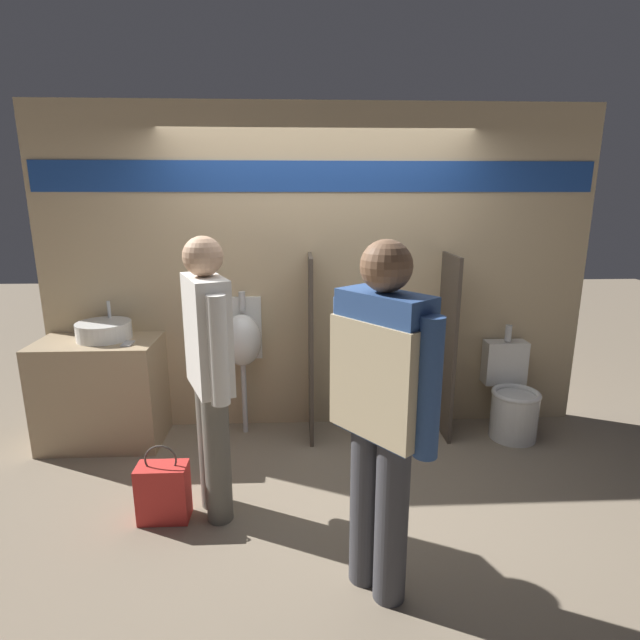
% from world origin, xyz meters
% --- Properties ---
extents(ground_plane, '(16.00, 16.00, 0.00)m').
position_xyz_m(ground_plane, '(0.00, 0.00, 0.00)').
color(ground_plane, gray).
extents(display_wall, '(4.58, 0.07, 2.70)m').
position_xyz_m(display_wall, '(0.00, 0.60, 1.36)').
color(display_wall, tan).
rests_on(display_wall, ground_plane).
extents(sink_counter, '(0.94, 0.55, 0.87)m').
position_xyz_m(sink_counter, '(-1.77, 0.30, 0.43)').
color(sink_counter, tan).
rests_on(sink_counter, ground_plane).
extents(sink_basin, '(0.42, 0.42, 0.28)m').
position_xyz_m(sink_basin, '(-1.72, 0.35, 0.94)').
color(sink_basin, white).
rests_on(sink_basin, sink_counter).
extents(cell_phone, '(0.07, 0.14, 0.01)m').
position_xyz_m(cell_phone, '(-1.49, 0.19, 0.87)').
color(cell_phone, '#B7B7BC').
rests_on(cell_phone, sink_counter).
extents(divider_near_counter, '(0.03, 0.46, 1.53)m').
position_xyz_m(divider_near_counter, '(-0.07, 0.34, 0.76)').
color(divider_near_counter, '#4C4238').
rests_on(divider_near_counter, ground_plane).
extents(divider_mid, '(0.03, 0.46, 1.53)m').
position_xyz_m(divider_mid, '(1.06, 0.34, 0.76)').
color(divider_mid, '#4C4238').
rests_on(divider_mid, ground_plane).
extents(urinal_near_counter, '(0.32, 0.31, 1.21)m').
position_xyz_m(urinal_near_counter, '(-0.63, 0.42, 0.82)').
color(urinal_near_counter, silver).
rests_on(urinal_near_counter, ground_plane).
extents(urinal_far, '(0.32, 0.31, 1.21)m').
position_xyz_m(urinal_far, '(0.50, 0.42, 0.82)').
color(urinal_far, silver).
rests_on(urinal_far, ground_plane).
extents(toilet, '(0.39, 0.56, 0.91)m').
position_xyz_m(toilet, '(1.63, 0.27, 0.31)').
color(toilet, white).
rests_on(toilet, ground_plane).
extents(person_in_vest, '(0.48, 0.52, 1.81)m').
position_xyz_m(person_in_vest, '(0.22, -1.39, 1.05)').
color(person_in_vest, '#3D3D42').
rests_on(person_in_vest, ground_plane).
extents(person_with_lanyard, '(0.35, 0.58, 1.77)m').
position_xyz_m(person_with_lanyard, '(-0.71, -0.70, 0.98)').
color(person_with_lanyard, '#666056').
rests_on(person_with_lanyard, ground_plane).
extents(shopping_bag, '(0.31, 0.17, 0.51)m').
position_xyz_m(shopping_bag, '(-1.02, -0.77, 0.19)').
color(shopping_bag, red).
rests_on(shopping_bag, ground_plane).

